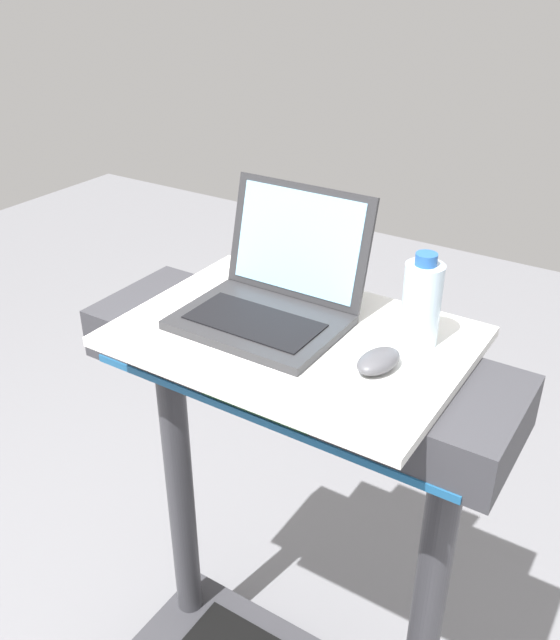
# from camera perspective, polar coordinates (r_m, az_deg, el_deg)

# --- Properties ---
(desk_board) EXTENTS (0.67, 0.48, 0.02)m
(desk_board) POSITION_cam_1_polar(r_m,az_deg,el_deg) (1.35, 1.15, -1.38)
(desk_board) COLOR white
(desk_board) RESTS_ON treadmill_base
(laptop) EXTENTS (0.32, 0.30, 0.24)m
(laptop) POSITION_cam_1_polar(r_m,az_deg,el_deg) (1.37, -0.65, 2.10)
(laptop) COLOR #2D2D30
(laptop) RESTS_ON desk_board
(computer_mouse) EXTENTS (0.08, 0.11, 0.03)m
(computer_mouse) POSITION_cam_1_polar(r_m,az_deg,el_deg) (1.23, 8.17, -3.37)
(computer_mouse) COLOR #4C4C51
(computer_mouse) RESTS_ON desk_board
(water_bottle) EXTENTS (0.07, 0.07, 0.18)m
(water_bottle) POSITION_cam_1_polar(r_m,az_deg,el_deg) (1.30, 11.66, 1.41)
(water_bottle) COLOR silver
(water_bottle) RESTS_ON desk_board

